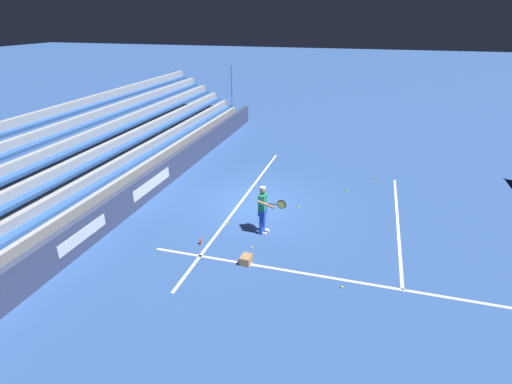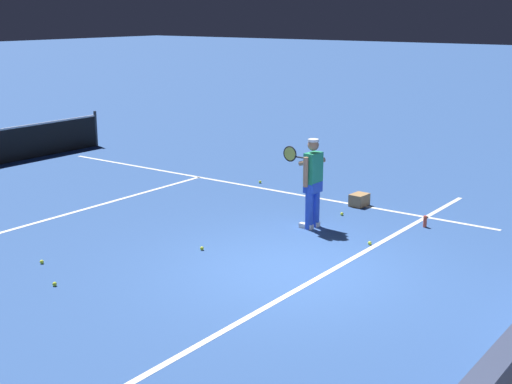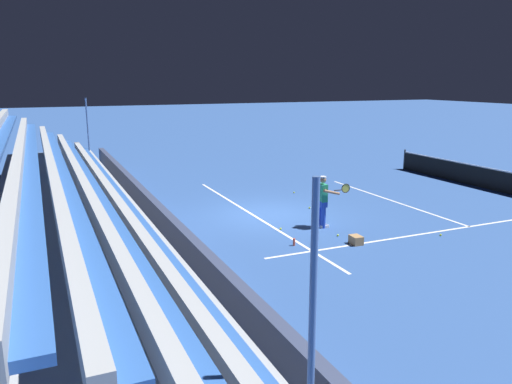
{
  "view_description": "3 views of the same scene",
  "coord_description": "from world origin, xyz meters",
  "px_view_note": "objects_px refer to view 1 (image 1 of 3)",
  "views": [
    {
      "loc": [
        13.75,
        4.12,
        6.9
      ],
      "look_at": [
        1.58,
        0.58,
        1.24
      ],
      "focal_mm": 28.0,
      "sensor_mm": 36.0,
      "label": 1
    },
    {
      "loc": [
        -8.99,
        -5.85,
        4.02
      ],
      "look_at": [
        1.05,
        1.49,
        0.85
      ],
      "focal_mm": 50.0,
      "sensor_mm": 36.0,
      "label": 2
    },
    {
      "loc": [
        15.8,
        -7.41,
        4.78
      ],
      "look_at": [
        0.12,
        -0.5,
        0.91
      ],
      "focal_mm": 35.0,
      "sensor_mm": 36.0,
      "label": 3
    }
  ],
  "objects_px": {
    "ball_box_cardboard": "(246,260)",
    "tennis_ball_stray_back": "(374,178)",
    "tennis_ball_far_left": "(346,191)",
    "tennis_ball_near_player": "(228,223)",
    "tennis_player": "(263,210)",
    "tennis_ball_on_baseline": "(325,184)",
    "tennis_ball_midcourt": "(298,207)",
    "water_bottle": "(201,241)",
    "tennis_ball_by_box": "(342,287)",
    "tennis_ball_far_right": "(252,247)"
  },
  "relations": [
    {
      "from": "ball_box_cardboard",
      "to": "tennis_ball_stray_back",
      "type": "distance_m",
      "value": 8.87
    },
    {
      "from": "tennis_ball_stray_back",
      "to": "tennis_ball_far_left",
      "type": "distance_m",
      "value": 2.15
    },
    {
      "from": "tennis_ball_stray_back",
      "to": "tennis_ball_near_player",
      "type": "height_order",
      "value": "same"
    },
    {
      "from": "tennis_player",
      "to": "tennis_ball_on_baseline",
      "type": "relative_size",
      "value": 25.98
    },
    {
      "from": "tennis_player",
      "to": "tennis_ball_midcourt",
      "type": "bearing_deg",
      "value": 160.29
    },
    {
      "from": "tennis_ball_stray_back",
      "to": "tennis_ball_far_left",
      "type": "relative_size",
      "value": 1.0
    },
    {
      "from": "ball_box_cardboard",
      "to": "water_bottle",
      "type": "relative_size",
      "value": 1.82
    },
    {
      "from": "ball_box_cardboard",
      "to": "tennis_ball_midcourt",
      "type": "xyz_separation_m",
      "value": [
        -4.19,
        0.82,
        -0.1
      ]
    },
    {
      "from": "tennis_ball_by_box",
      "to": "tennis_ball_near_player",
      "type": "bearing_deg",
      "value": -121.37
    },
    {
      "from": "tennis_ball_by_box",
      "to": "tennis_ball_on_baseline",
      "type": "relative_size",
      "value": 1.0
    },
    {
      "from": "tennis_ball_stray_back",
      "to": "tennis_ball_on_baseline",
      "type": "height_order",
      "value": "same"
    },
    {
      "from": "tennis_ball_far_left",
      "to": "tennis_player",
      "type": "bearing_deg",
      "value": -29.79
    },
    {
      "from": "tennis_player",
      "to": "tennis_ball_by_box",
      "type": "height_order",
      "value": "tennis_player"
    },
    {
      "from": "ball_box_cardboard",
      "to": "tennis_ball_by_box",
      "type": "distance_m",
      "value": 2.92
    },
    {
      "from": "tennis_ball_far_left",
      "to": "tennis_ball_on_baseline",
      "type": "bearing_deg",
      "value": -117.71
    },
    {
      "from": "tennis_ball_stray_back",
      "to": "tennis_ball_on_baseline",
      "type": "distance_m",
      "value": 2.46
    },
    {
      "from": "ball_box_cardboard",
      "to": "tennis_ball_midcourt",
      "type": "bearing_deg",
      "value": 168.94
    },
    {
      "from": "tennis_player",
      "to": "tennis_ball_far_right",
      "type": "relative_size",
      "value": 25.98
    },
    {
      "from": "tennis_ball_far_left",
      "to": "tennis_ball_midcourt",
      "type": "xyz_separation_m",
      "value": [
        2.07,
        -1.67,
        0.0
      ]
    },
    {
      "from": "tennis_ball_far_right",
      "to": "tennis_ball_far_left",
      "type": "bearing_deg",
      "value": 154.6
    },
    {
      "from": "tennis_ball_stray_back",
      "to": "tennis_ball_near_player",
      "type": "bearing_deg",
      "value": -40.16
    },
    {
      "from": "tennis_ball_by_box",
      "to": "tennis_ball_on_baseline",
      "type": "distance_m",
      "value": 7.3
    },
    {
      "from": "tennis_ball_far_right",
      "to": "water_bottle",
      "type": "relative_size",
      "value": 0.3
    },
    {
      "from": "tennis_ball_near_player",
      "to": "water_bottle",
      "type": "height_order",
      "value": "water_bottle"
    },
    {
      "from": "tennis_ball_midcourt",
      "to": "tennis_ball_near_player",
      "type": "height_order",
      "value": "same"
    },
    {
      "from": "ball_box_cardboard",
      "to": "tennis_ball_far_left",
      "type": "height_order",
      "value": "ball_box_cardboard"
    },
    {
      "from": "tennis_ball_midcourt",
      "to": "ball_box_cardboard",
      "type": "bearing_deg",
      "value": -11.06
    },
    {
      "from": "tennis_ball_near_player",
      "to": "tennis_ball_on_baseline",
      "type": "height_order",
      "value": "same"
    },
    {
      "from": "tennis_ball_stray_back",
      "to": "tennis_ball_far_left",
      "type": "bearing_deg",
      "value": -30.64
    },
    {
      "from": "tennis_ball_by_box",
      "to": "tennis_ball_stray_back",
      "type": "height_order",
      "value": "same"
    },
    {
      "from": "tennis_ball_by_box",
      "to": "water_bottle",
      "type": "xyz_separation_m",
      "value": [
        -1.03,
        -4.64,
        0.08
      ]
    },
    {
      "from": "tennis_ball_stray_back",
      "to": "tennis_ball_midcourt",
      "type": "bearing_deg",
      "value": -35.2
    },
    {
      "from": "tennis_ball_stray_back",
      "to": "tennis_ball_on_baseline",
      "type": "relative_size",
      "value": 1.0
    },
    {
      "from": "water_bottle",
      "to": "tennis_ball_on_baseline",
      "type": "bearing_deg",
      "value": 151.93
    },
    {
      "from": "tennis_ball_by_box",
      "to": "tennis_ball_midcourt",
      "type": "height_order",
      "value": "same"
    },
    {
      "from": "tennis_ball_stray_back",
      "to": "tennis_ball_far_left",
      "type": "height_order",
      "value": "same"
    },
    {
      "from": "tennis_ball_on_baseline",
      "to": "tennis_ball_near_player",
      "type": "bearing_deg",
      "value": -32.67
    },
    {
      "from": "ball_box_cardboard",
      "to": "tennis_ball_far_right",
      "type": "bearing_deg",
      "value": -175.3
    },
    {
      "from": "water_bottle",
      "to": "ball_box_cardboard",
      "type": "bearing_deg",
      "value": 70.49
    },
    {
      "from": "tennis_ball_far_right",
      "to": "tennis_ball_on_baseline",
      "type": "xyz_separation_m",
      "value": [
        -5.9,
        1.6,
        0.0
      ]
    },
    {
      "from": "tennis_ball_far_right",
      "to": "tennis_ball_stray_back",
      "type": "relative_size",
      "value": 1.0
    },
    {
      "from": "tennis_player",
      "to": "tennis_ball_stray_back",
      "type": "distance_m",
      "value": 7.21
    },
    {
      "from": "water_bottle",
      "to": "tennis_ball_near_player",
      "type": "bearing_deg",
      "value": 167.45
    },
    {
      "from": "tennis_ball_midcourt",
      "to": "tennis_ball_near_player",
      "type": "xyz_separation_m",
      "value": [
        1.98,
        -2.21,
        0.0
      ]
    },
    {
      "from": "tennis_ball_far_left",
      "to": "tennis_ball_near_player",
      "type": "relative_size",
      "value": 1.0
    },
    {
      "from": "tennis_ball_far_right",
      "to": "tennis_ball_stray_back",
      "type": "xyz_separation_m",
      "value": [
        -7.25,
        3.66,
        0.0
      ]
    },
    {
      "from": "tennis_ball_midcourt",
      "to": "tennis_ball_on_baseline",
      "type": "bearing_deg",
      "value": 164.6
    },
    {
      "from": "tennis_ball_stray_back",
      "to": "water_bottle",
      "type": "xyz_separation_m",
      "value": [
        7.49,
        -5.34,
        0.08
      ]
    },
    {
      "from": "tennis_ball_near_player",
      "to": "water_bottle",
      "type": "relative_size",
      "value": 0.3
    },
    {
      "from": "tennis_ball_stray_back",
      "to": "water_bottle",
      "type": "bearing_deg",
      "value": -35.46
    }
  ]
}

